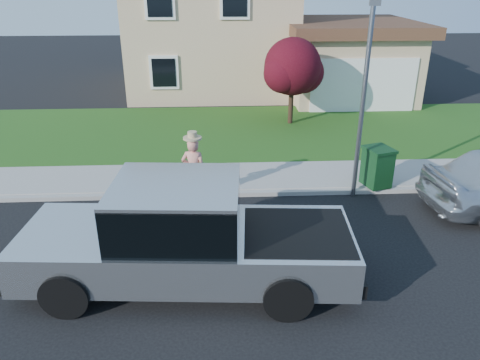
% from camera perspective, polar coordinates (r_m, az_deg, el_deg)
% --- Properties ---
extents(ground, '(80.00, 80.00, 0.00)m').
position_cam_1_polar(ground, '(10.56, -3.22, -8.88)').
color(ground, black).
rests_on(ground, ground).
extents(curb, '(40.00, 0.20, 0.12)m').
position_cam_1_polar(curb, '(13.09, 1.16, -1.65)').
color(curb, gray).
rests_on(curb, ground).
extents(sidewalk, '(40.00, 2.00, 0.15)m').
position_cam_1_polar(sidewalk, '(14.08, 0.85, 0.34)').
color(sidewalk, gray).
rests_on(sidewalk, ground).
extents(lawn, '(40.00, 7.00, 0.10)m').
position_cam_1_polar(lawn, '(18.30, -0.07, 5.93)').
color(lawn, '#1A4012').
rests_on(lawn, ground).
extents(house, '(14.00, 11.30, 6.85)m').
position_cam_1_polar(house, '(25.41, -0.26, 18.22)').
color(house, tan).
rests_on(house, ground).
extents(pickup_truck, '(6.73, 2.77, 2.16)m').
position_cam_1_polar(pickup_truck, '(9.19, -6.70, -7.05)').
color(pickup_truck, black).
rests_on(pickup_truck, ground).
extents(woman, '(0.74, 0.57, 2.00)m').
position_cam_1_polar(woman, '(12.44, -5.66, 1.28)').
color(woman, '#E7917F').
rests_on(woman, ground).
extents(ornamental_tree, '(2.47, 2.23, 3.39)m').
position_cam_1_polar(ornamental_tree, '(18.83, 6.52, 13.26)').
color(ornamental_tree, black).
rests_on(ornamental_tree, lawn).
extents(trash_bin, '(0.89, 0.96, 1.12)m').
position_cam_1_polar(trash_bin, '(13.73, 16.38, 1.59)').
color(trash_bin, black).
rests_on(trash_bin, sidewalk).
extents(street_lamp, '(0.35, 0.69, 5.24)m').
position_cam_1_polar(street_lamp, '(12.46, 14.92, 10.52)').
color(street_lamp, slate).
rests_on(street_lamp, ground).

